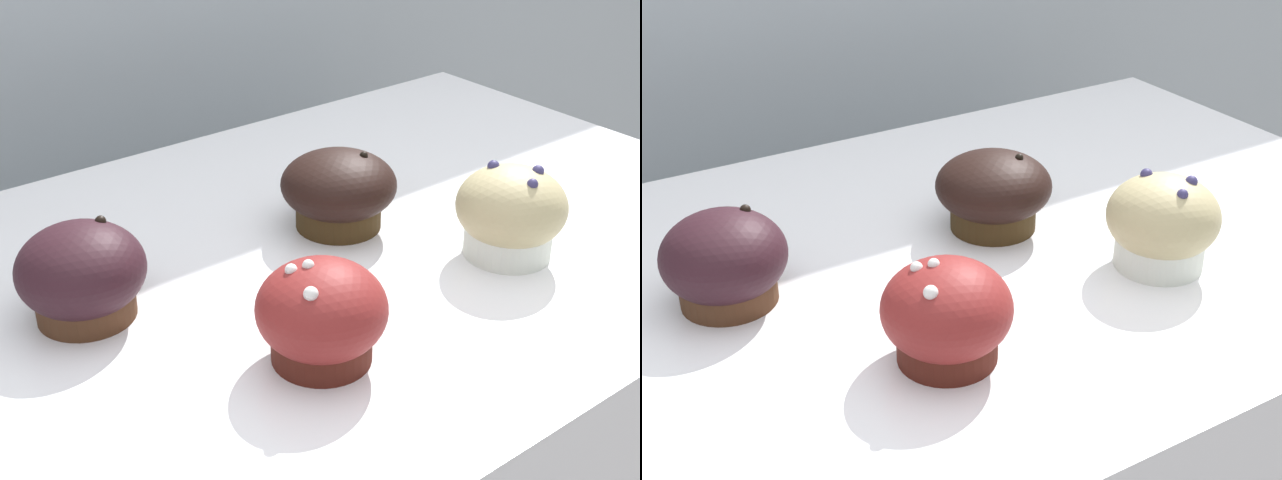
{
  "view_description": "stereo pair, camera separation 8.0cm",
  "coord_description": "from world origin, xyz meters",
  "views": [
    {
      "loc": [
        -0.46,
        -0.61,
        1.34
      ],
      "look_at": [
        -0.03,
        -0.05,
        0.96
      ],
      "focal_mm": 50.0,
      "sensor_mm": 36.0,
      "label": 1
    },
    {
      "loc": [
        -0.4,
        -0.65,
        1.34
      ],
      "look_at": [
        -0.03,
        -0.05,
        0.96
      ],
      "focal_mm": 50.0,
      "sensor_mm": 36.0,
      "label": 2
    }
  ],
  "objects": [
    {
      "name": "muffin_front_left",
      "position": [
        0.05,
        0.02,
        0.96
      ],
      "size": [
        0.12,
        0.12,
        0.08
      ],
      "color": "#392812",
      "rests_on": "display_counter"
    },
    {
      "name": "muffin_back_left",
      "position": [
        0.14,
        -0.12,
        0.96
      ],
      "size": [
        0.11,
        0.11,
        0.09
      ],
      "color": "silver",
      "rests_on": "display_counter"
    },
    {
      "name": "muffin_back_right",
      "position": [
        -0.1,
        -0.15,
        0.96
      ],
      "size": [
        0.11,
        0.11,
        0.09
      ],
      "color": "#491A12",
      "rests_on": "display_counter"
    },
    {
      "name": "wall_back",
      "position": [
        0.0,
        0.6,
        0.9
      ],
      "size": [
        3.2,
        0.1,
        1.8
      ],
      "primitive_type": "cube",
      "color": "#A8B2B7",
      "rests_on": "ground"
    },
    {
      "name": "muffin_front_center",
      "position": [
        -0.22,
        0.03,
        0.96
      ],
      "size": [
        0.11,
        0.11,
        0.09
      ],
      "color": "#482A18",
      "rests_on": "display_counter"
    }
  ]
}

